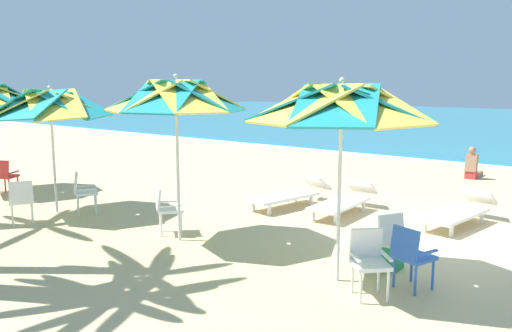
{
  "coord_description": "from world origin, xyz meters",
  "views": [
    {
      "loc": [
        2.89,
        -9.14,
        2.74
      ],
      "look_at": [
        -3.7,
        -0.58,
        1.0
      ],
      "focal_mm": 37.16,
      "sensor_mm": 36.0,
      "label": 1
    }
  ],
  "objects_px": {
    "sun_lounger_2": "(344,200)",
    "sun_lounger_3": "(289,194)",
    "plastic_chair_4": "(21,199)",
    "plastic_chair_5": "(83,190)",
    "beach_umbrella_0": "(342,105)",
    "beach_umbrella_1": "(176,97)",
    "plastic_chair_0": "(369,259)",
    "plastic_chair_2": "(385,237)",
    "sun_lounger_1": "(459,211)",
    "beachgoer_seated": "(473,168)",
    "plastic_chair_6": "(4,175)",
    "cooler_box": "(385,254)",
    "beach_umbrella_2": "(50,105)",
    "plastic_chair_3": "(166,207)",
    "plastic_chair_1": "(411,254)"
  },
  "relations": [
    {
      "from": "sun_lounger_2",
      "to": "sun_lounger_3",
      "type": "xyz_separation_m",
      "value": [
        -1.26,
        -0.15,
        0.0
      ]
    },
    {
      "from": "plastic_chair_4",
      "to": "plastic_chair_5",
      "type": "xyz_separation_m",
      "value": [
        0.23,
        1.21,
        0.0
      ]
    },
    {
      "from": "beach_umbrella_0",
      "to": "beach_umbrella_1",
      "type": "bearing_deg",
      "value": 179.95
    },
    {
      "from": "plastic_chair_5",
      "to": "sun_lounger_3",
      "type": "distance_m",
      "value": 4.39
    },
    {
      "from": "plastic_chair_5",
      "to": "plastic_chair_4",
      "type": "bearing_deg",
      "value": -100.76
    },
    {
      "from": "plastic_chair_0",
      "to": "plastic_chair_2",
      "type": "height_order",
      "value": "same"
    },
    {
      "from": "plastic_chair_5",
      "to": "sun_lounger_2",
      "type": "distance_m",
      "value": 5.43
    },
    {
      "from": "beach_umbrella_0",
      "to": "sun_lounger_1",
      "type": "distance_m",
      "value": 4.52
    },
    {
      "from": "beach_umbrella_1",
      "to": "beachgoer_seated",
      "type": "xyz_separation_m",
      "value": [
        2.32,
        9.29,
        -2.18
      ]
    },
    {
      "from": "plastic_chair_6",
      "to": "sun_lounger_3",
      "type": "relative_size",
      "value": 0.39
    },
    {
      "from": "beachgoer_seated",
      "to": "beach_umbrella_1",
      "type": "bearing_deg",
      "value": -104.01
    },
    {
      "from": "beach_umbrella_1",
      "to": "plastic_chair_5",
      "type": "relative_size",
      "value": 3.3
    },
    {
      "from": "beach_umbrella_1",
      "to": "beachgoer_seated",
      "type": "bearing_deg",
      "value": 75.99
    },
    {
      "from": "sun_lounger_1",
      "to": "cooler_box",
      "type": "distance_m",
      "value": 3.05
    },
    {
      "from": "beach_umbrella_1",
      "to": "beach_umbrella_2",
      "type": "relative_size",
      "value": 1.08
    },
    {
      "from": "plastic_chair_3",
      "to": "plastic_chair_4",
      "type": "relative_size",
      "value": 1.0
    },
    {
      "from": "plastic_chair_3",
      "to": "sun_lounger_1",
      "type": "distance_m",
      "value": 5.55
    },
    {
      "from": "plastic_chair_0",
      "to": "plastic_chair_5",
      "type": "relative_size",
      "value": 1.0
    },
    {
      "from": "beach_umbrella_1",
      "to": "plastic_chair_5",
      "type": "bearing_deg",
      "value": 178.34
    },
    {
      "from": "sun_lounger_2",
      "to": "cooler_box",
      "type": "xyz_separation_m",
      "value": [
        2.03,
        -2.49,
        -0.08
      ]
    },
    {
      "from": "plastic_chair_6",
      "to": "beachgoer_seated",
      "type": "height_order",
      "value": "beachgoer_seated"
    },
    {
      "from": "plastic_chair_5",
      "to": "beach_umbrella_1",
      "type": "bearing_deg",
      "value": -1.66
    },
    {
      "from": "plastic_chair_1",
      "to": "plastic_chair_5",
      "type": "distance_m",
      "value": 6.95
    },
    {
      "from": "plastic_chair_1",
      "to": "cooler_box",
      "type": "xyz_separation_m",
      "value": [
        -0.62,
        0.6,
        -0.3
      ]
    },
    {
      "from": "beach_umbrella_1",
      "to": "beachgoer_seated",
      "type": "height_order",
      "value": "beach_umbrella_1"
    },
    {
      "from": "sun_lounger_2",
      "to": "plastic_chair_4",
      "type": "bearing_deg",
      "value": -135.03
    },
    {
      "from": "plastic_chair_2",
      "to": "plastic_chair_5",
      "type": "relative_size",
      "value": 1.0
    },
    {
      "from": "beach_umbrella_0",
      "to": "plastic_chair_1",
      "type": "bearing_deg",
      "value": 18.12
    },
    {
      "from": "beach_umbrella_1",
      "to": "plastic_chair_6",
      "type": "bearing_deg",
      "value": 179.74
    },
    {
      "from": "beach_umbrella_2",
      "to": "beach_umbrella_0",
      "type": "bearing_deg",
      "value": 1.59
    },
    {
      "from": "plastic_chair_3",
      "to": "plastic_chair_5",
      "type": "height_order",
      "value": "same"
    },
    {
      "from": "plastic_chair_2",
      "to": "plastic_chair_5",
      "type": "bearing_deg",
      "value": -173.49
    },
    {
      "from": "plastic_chair_1",
      "to": "plastic_chair_2",
      "type": "height_order",
      "value": "same"
    },
    {
      "from": "beach_umbrella_1",
      "to": "sun_lounger_2",
      "type": "distance_m",
      "value": 4.27
    },
    {
      "from": "plastic_chair_2",
      "to": "sun_lounger_3",
      "type": "relative_size",
      "value": 0.39
    },
    {
      "from": "plastic_chair_0",
      "to": "beach_umbrella_0",
      "type": "bearing_deg",
      "value": 159.32
    },
    {
      "from": "beach_umbrella_2",
      "to": "plastic_chair_4",
      "type": "relative_size",
      "value": 3.06
    },
    {
      "from": "plastic_chair_1",
      "to": "plastic_chair_4",
      "type": "distance_m",
      "value": 7.31
    },
    {
      "from": "beach_umbrella_0",
      "to": "sun_lounger_3",
      "type": "height_order",
      "value": "beach_umbrella_0"
    },
    {
      "from": "sun_lounger_1",
      "to": "beachgoer_seated",
      "type": "distance_m",
      "value": 5.48
    },
    {
      "from": "plastic_chair_5",
      "to": "plastic_chair_2",
      "type": "bearing_deg",
      "value": 6.51
    },
    {
      "from": "plastic_chair_0",
      "to": "beach_umbrella_1",
      "type": "bearing_deg",
      "value": 176.63
    },
    {
      "from": "plastic_chair_2",
      "to": "plastic_chair_6",
      "type": "distance_m",
      "value": 9.49
    },
    {
      "from": "sun_lounger_2",
      "to": "cooler_box",
      "type": "height_order",
      "value": "sun_lounger_2"
    },
    {
      "from": "plastic_chair_0",
      "to": "beachgoer_seated",
      "type": "height_order",
      "value": "beachgoer_seated"
    },
    {
      "from": "beach_umbrella_0",
      "to": "plastic_chair_1",
      "type": "xyz_separation_m",
      "value": [
        0.92,
        0.3,
        -1.93
      ]
    },
    {
      "from": "sun_lounger_3",
      "to": "beach_umbrella_0",
      "type": "bearing_deg",
      "value": -47.36
    },
    {
      "from": "plastic_chair_4",
      "to": "sun_lounger_3",
      "type": "xyz_separation_m",
      "value": [
        3.26,
        4.37,
        -0.22
      ]
    },
    {
      "from": "plastic_chair_5",
      "to": "sun_lounger_1",
      "type": "relative_size",
      "value": 0.39
    },
    {
      "from": "beach_umbrella_2",
      "to": "sun_lounger_1",
      "type": "xyz_separation_m",
      "value": [
        7.04,
        4.14,
        -1.98
      ]
    }
  ]
}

